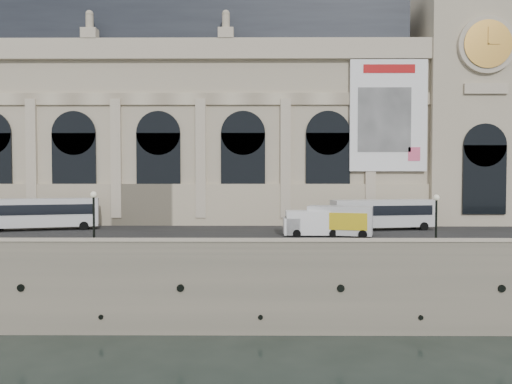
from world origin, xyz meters
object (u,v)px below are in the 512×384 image
(bus_right, at_px, (383,213))
(lamp_right, at_px, (436,224))
(bus_left, at_px, (42,213))
(box_truck, at_px, (336,221))
(lamp_left, at_px, (94,222))
(van_c, at_px, (310,223))

(bus_right, height_order, lamp_right, lamp_right)
(bus_left, distance_m, lamp_right, 40.48)
(box_truck, bearing_deg, bus_left, 171.05)
(lamp_left, bearing_deg, van_c, 29.28)
(bus_left, relative_size, lamp_left, 2.52)
(bus_left, distance_m, box_truck, 31.66)
(lamp_right, bearing_deg, van_c, 130.16)
(van_c, bearing_deg, bus_left, 170.26)
(lamp_left, xyz_separation_m, lamp_right, (26.77, -0.25, -0.11))
(bus_right, distance_m, lamp_left, 30.58)
(bus_right, height_order, box_truck, bus_right)
(bus_right, xyz_separation_m, lamp_left, (-26.46, -15.31, 0.50))
(lamp_left, height_order, lamp_right, lamp_left)
(bus_left, xyz_separation_m, box_truck, (31.27, -4.92, -0.44))
(box_truck, bearing_deg, lamp_right, -59.08)
(lamp_right, bearing_deg, bus_right, 91.13)
(lamp_right, bearing_deg, box_truck, 120.92)
(bus_right, bearing_deg, bus_left, -179.59)
(van_c, height_order, lamp_left, lamp_left)
(bus_left, relative_size, bus_right, 1.04)
(bus_right, distance_m, lamp_right, 15.57)
(lamp_left, bearing_deg, box_truck, 26.19)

